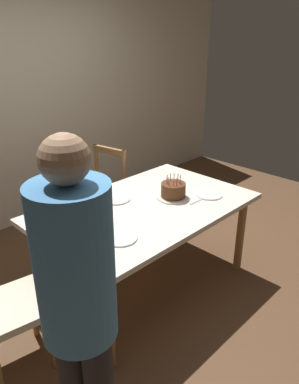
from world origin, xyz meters
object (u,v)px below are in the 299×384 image
(birthday_cake, at_px, (173,191))
(plate_near_guest, at_px, (209,195))
(plate_far_side, at_px, (117,199))
(chair_spindle_back, at_px, (100,199))
(dining_table, at_px, (145,215))
(plate_near_celebrant, at_px, (121,238))
(person_celebrant, at_px, (79,304))

(birthday_cake, relative_size, plate_near_guest, 1.27)
(birthday_cake, relative_size, plate_far_side, 1.27)
(plate_far_side, height_order, chair_spindle_back, chair_spindle_back)
(dining_table, distance_m, birthday_cake, 0.31)
(plate_near_celebrant, xyz_separation_m, plate_far_side, (0.38, 0.48, 0.00))
(chair_spindle_back, bearing_deg, plate_near_guest, -75.20)
(birthday_cake, bearing_deg, plate_near_celebrant, -166.09)
(chair_spindle_back, xyz_separation_m, person_celebrant, (-1.39, -1.65, 0.51))
(birthday_cake, distance_m, person_celebrant, 1.62)
(person_celebrant, bearing_deg, birthday_cake, 26.79)
(chair_spindle_back, bearing_deg, plate_far_side, -116.16)
(birthday_cake, bearing_deg, plate_far_side, 139.29)
(plate_near_celebrant, xyz_separation_m, plate_near_guest, (0.98, 0.00, 0.00))
(plate_near_celebrant, bearing_deg, chair_spindle_back, 58.06)
(plate_near_guest, distance_m, person_celebrant, 1.78)
(dining_table, height_order, chair_spindle_back, chair_spindle_back)
(chair_spindle_back, bearing_deg, person_celebrant, -130.16)
(dining_table, distance_m, plate_far_side, 0.27)
(plate_near_guest, bearing_deg, chair_spindle_back, 104.80)
(plate_far_side, relative_size, person_celebrant, 0.13)
(dining_table, xyz_separation_m, plate_near_celebrant, (-0.47, -0.24, 0.09))
(dining_table, distance_m, plate_near_celebrant, 0.53)
(dining_table, relative_size, birthday_cake, 6.09)
(dining_table, height_order, plate_far_side, plate_far_side)
(plate_near_celebrant, bearing_deg, person_celebrant, -142.26)
(plate_near_celebrant, distance_m, plate_near_guest, 0.98)
(plate_near_celebrant, height_order, chair_spindle_back, chair_spindle_back)
(plate_far_side, bearing_deg, plate_near_guest, -39.03)
(plate_near_guest, relative_size, person_celebrant, 0.13)
(dining_table, bearing_deg, person_celebrant, -146.15)
(birthday_cake, bearing_deg, plate_near_guest, -36.48)
(plate_far_side, bearing_deg, plate_near_celebrant, -128.42)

